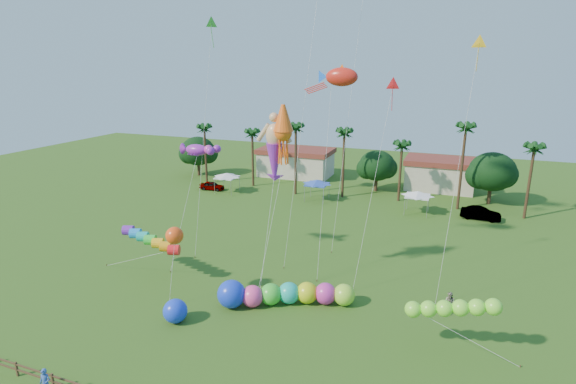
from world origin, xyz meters
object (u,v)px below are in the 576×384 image
(spectator_b, at_px, (450,304))
(blue_ball, at_px, (175,311))
(car_b, at_px, (481,214))
(car_a, at_px, (212,186))
(spectator_a, at_px, (45,383))
(caterpillar_inflatable, at_px, (281,294))

(spectator_b, bearing_deg, blue_ball, -124.01)
(spectator_b, bearing_deg, car_b, 115.47)
(car_b, relative_size, blue_ball, 2.60)
(spectator_b, distance_m, blue_ball, 21.13)
(car_b, height_order, blue_ball, blue_ball)
(car_a, distance_m, car_b, 38.69)
(blue_ball, bearing_deg, spectator_b, 24.09)
(spectator_a, distance_m, spectator_b, 28.24)
(car_a, distance_m, spectator_a, 45.35)
(car_b, height_order, spectator_a, spectator_a)
(car_b, relative_size, spectator_b, 2.58)
(spectator_a, xyz_separation_m, spectator_b, (21.69, 18.09, 0.01))
(car_a, bearing_deg, spectator_a, -166.17)
(car_b, relative_size, spectator_a, 2.60)
(spectator_a, distance_m, blue_ball, 9.77)
(caterpillar_inflatable, height_order, blue_ball, caterpillar_inflatable)
(spectator_a, bearing_deg, spectator_b, 25.12)
(spectator_a, height_order, caterpillar_inflatable, caterpillar_inflatable)
(car_b, height_order, caterpillar_inflatable, caterpillar_inflatable)
(spectator_b, height_order, blue_ball, spectator_b)
(car_a, distance_m, caterpillar_inflatable, 36.58)
(car_a, relative_size, spectator_a, 2.12)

